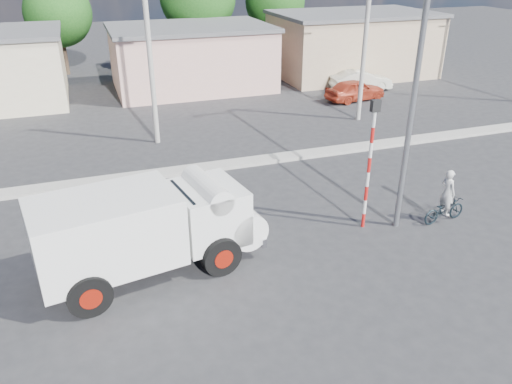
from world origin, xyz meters
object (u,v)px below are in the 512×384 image
object	(u,v)px
cyclist	(446,200)
car_cream	(361,81)
traffic_pole	(370,155)
bicycle	(444,210)
car_red	(355,90)
streetlight	(412,80)
truck	(151,227)

from	to	relation	value
cyclist	car_cream	world-z (taller)	cyclist
traffic_pole	bicycle	bearing A→B (deg)	-11.71
car_red	traffic_pole	xyz separation A→B (m)	(-7.53, -14.00, 1.94)
car_cream	streetlight	distance (m)	18.77
bicycle	traffic_pole	world-z (taller)	traffic_pole
cyclist	truck	bearing A→B (deg)	81.64
truck	cyclist	distance (m)	9.80
cyclist	car_red	world-z (taller)	cyclist
truck	streetlight	world-z (taller)	streetlight
traffic_pole	streetlight	xyz separation A→B (m)	(0.94, -0.30, 2.37)
truck	car_red	bearing A→B (deg)	34.57
bicycle	traffic_pole	xyz separation A→B (m)	(-2.78, 0.58, 2.15)
bicycle	truck	bearing A→B (deg)	81.64
streetlight	car_red	bearing A→B (deg)	65.24
traffic_pole	streetlight	world-z (taller)	streetlight
bicycle	streetlight	size ratio (longest dim) A/B	0.19
truck	bicycle	bearing A→B (deg)	-11.82
cyclist	bicycle	bearing A→B (deg)	-0.00
bicycle	cyclist	size ratio (longest dim) A/B	1.05
bicycle	cyclist	distance (m)	0.36
car_cream	streetlight	size ratio (longest dim) A/B	0.44
cyclist	traffic_pole	world-z (taller)	traffic_pole
car_red	streetlight	xyz separation A→B (m)	(-6.59, -14.30, 4.31)
bicycle	car_cream	bearing A→B (deg)	-27.27
car_cream	car_red	world-z (taller)	car_cream
car_red	cyclist	bearing A→B (deg)	153.15
cyclist	traffic_pole	size ratio (longest dim) A/B	0.37
truck	cyclist	size ratio (longest dim) A/B	4.09
cyclist	car_red	bearing A→B (deg)	-24.46
truck	traffic_pole	distance (m)	7.10
traffic_pole	cyclist	bearing A→B (deg)	-11.71
car_red	traffic_pole	distance (m)	16.01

